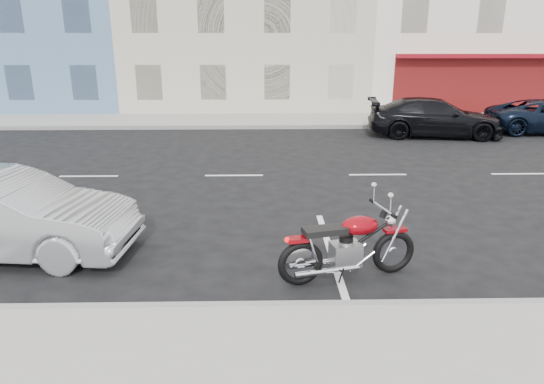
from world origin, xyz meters
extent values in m
plane|color=black|center=(0.00, 0.00, 0.00)|extent=(120.00, 120.00, 0.00)
cube|color=gray|center=(-5.00, 8.70, 0.07)|extent=(80.00, 3.40, 0.15)
cube|color=gray|center=(-5.00, 7.00, 0.08)|extent=(80.00, 0.12, 0.16)
torus|color=black|center=(1.68, -5.61, 0.35)|extent=(0.74, 0.29, 0.73)
torus|color=black|center=(0.15, -6.00, 0.35)|extent=(0.74, 0.29, 0.73)
cube|color=maroon|center=(1.68, -5.61, 0.73)|extent=(0.39, 0.23, 0.05)
cube|color=maroon|center=(0.11, -6.01, 0.75)|extent=(0.36, 0.25, 0.07)
cube|color=gray|center=(0.87, -5.82, 0.41)|extent=(0.52, 0.43, 0.37)
ellipsoid|color=maroon|center=(1.08, -5.76, 0.87)|extent=(0.68, 0.51, 0.29)
cube|color=black|center=(0.52, -5.90, 0.85)|extent=(0.72, 0.44, 0.10)
cylinder|color=silver|center=(1.44, -5.68, 1.12)|extent=(0.22, 0.75, 0.04)
sphere|color=silver|center=(1.59, -5.64, 0.89)|extent=(0.18, 0.18, 0.18)
cylinder|color=silver|center=(0.56, -6.05, 0.24)|extent=(1.02, 0.33, 0.09)
cylinder|color=silver|center=(0.49, -5.76, 0.24)|extent=(1.02, 0.33, 0.09)
cylinder|color=silver|center=(1.63, -5.63, 0.67)|extent=(0.42, 0.15, 0.86)
cylinder|color=black|center=(1.10, -5.76, 0.60)|extent=(0.86, 0.26, 0.54)
imported|color=#9A9DA1|center=(-5.68, -4.99, 0.73)|extent=(4.56, 1.97, 1.46)
imported|color=black|center=(5.34, 5.36, 0.72)|extent=(5.20, 2.64, 1.45)
camera|label=1|loc=(-1.21, -12.91, 3.69)|focal=32.00mm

